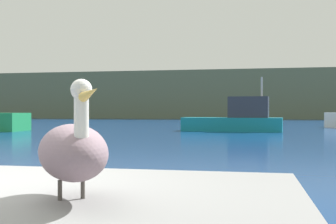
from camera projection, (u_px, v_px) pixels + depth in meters
The scene contains 4 objects.
hillside_backdrop at pixel (236, 95), 73.32m from camera, with size 140.00×10.04×8.21m, color #5B664C.
pelican at pixel (73, 151), 2.86m from camera, with size 0.88×1.17×0.81m.
fishing_boat_teal at pixel (237, 119), 28.03m from camera, with size 6.72×2.37×3.59m.
mooring_buoy at pixel (93, 138), 16.81m from camera, with size 0.57×0.57×0.57m, color red.
Camera 1 is at (2.41, -3.36, 1.36)m, focal length 45.01 mm.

